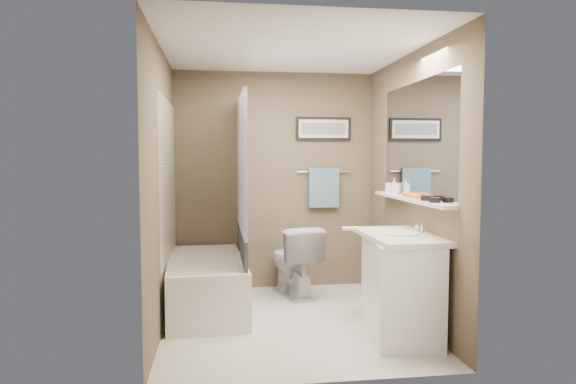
{
  "coord_description": "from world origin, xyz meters",
  "views": [
    {
      "loc": [
        -0.63,
        -4.43,
        1.47
      ],
      "look_at": [
        0.0,
        0.15,
        1.15
      ],
      "focal_mm": 32.0,
      "sensor_mm": 36.0,
      "label": 1
    }
  ],
  "objects": [
    {
      "name": "faucet_spout",
      "position": [
        1.03,
        -0.45,
        0.89
      ],
      "size": [
        0.02,
        0.02,
        0.1
      ],
      "primitive_type": "cylinder",
      "color": "silver",
      "rests_on": "countertop"
    },
    {
      "name": "towel",
      "position": [
        0.55,
        1.2,
        1.12
      ],
      "size": [
        0.34,
        0.05,
        0.44
      ],
      "primitive_type": "cube",
      "color": "#7DA5B6",
      "rests_on": "towel_bar"
    },
    {
      "name": "door",
      "position": [
        0.55,
        -1.24,
        1.0
      ],
      "size": [
        0.8,
        0.02,
        2.0
      ],
      "primitive_type": "cube",
      "color": "silver",
      "rests_on": "wall_front"
    },
    {
      "name": "towel_bar",
      "position": [
        0.55,
        1.22,
        1.3
      ],
      "size": [
        0.6,
        0.02,
        0.02
      ],
      "primitive_type": "cylinder",
      "rotation": [
        0.0,
        1.57,
        0.0
      ],
      "color": "silver",
      "rests_on": "wall_back"
    },
    {
      "name": "vanity",
      "position": [
        0.85,
        -0.45,
        0.4
      ],
      "size": [
        0.61,
        0.96,
        0.8
      ],
      "primitive_type": "cube",
      "rotation": [
        0.0,
        0.0,
        -0.13
      ],
      "color": "white",
      "rests_on": "ground"
    },
    {
      "name": "shelf",
      "position": [
        1.04,
        -0.15,
        1.1
      ],
      "size": [
        0.12,
        1.6,
        0.03
      ],
      "primitive_type": "cube",
      "color": "silver",
      "rests_on": "wall_right"
    },
    {
      "name": "soap_bottle",
      "position": [
        1.04,
        0.25,
        1.19
      ],
      "size": [
        0.07,
        0.07,
        0.15
      ],
      "primitive_type": "imported",
      "rotation": [
        0.0,
        0.0,
        -0.08
      ],
      "color": "#999999",
      "rests_on": "shelf"
    },
    {
      "name": "curtain_upper",
      "position": [
        -0.4,
        0.5,
        1.4
      ],
      "size": [
        0.03,
        1.45,
        1.28
      ],
      "primitive_type": "cube",
      "color": "white",
      "rests_on": "curtain_rod"
    },
    {
      "name": "pink_comb",
      "position": [
        1.04,
        0.03,
        1.12
      ],
      "size": [
        0.04,
        0.16,
        0.01
      ],
      "primitive_type": "cube",
      "rotation": [
        0.0,
        0.0,
        -0.05
      ],
      "color": "#CB7C98",
      "rests_on": "shelf"
    },
    {
      "name": "curtain_lower",
      "position": [
        -0.4,
        0.5,
        0.58
      ],
      "size": [
        0.03,
        1.45,
        0.36
      ],
      "primitive_type": "cube",
      "color": "#28384B",
      "rests_on": "curtain_rod"
    },
    {
      "name": "candle_bowl_far",
      "position": [
        1.04,
        -0.51,
        1.14
      ],
      "size": [
        0.09,
        0.09,
        0.04
      ],
      "primitive_type": "cylinder",
      "color": "black",
      "rests_on": "shelf"
    },
    {
      "name": "wall_back",
      "position": [
        0.0,
        1.23,
        1.2
      ],
      "size": [
        2.2,
        0.04,
        2.4
      ],
      "primitive_type": "cube",
      "color": "brown",
      "rests_on": "ground"
    },
    {
      "name": "hair_brush_front",
      "position": [
        1.04,
        -0.26,
        1.14
      ],
      "size": [
        0.07,
        0.22,
        0.04
      ],
      "primitive_type": "cylinder",
      "rotation": [
        1.57,
        0.0,
        0.12
      ],
      "color": "orange",
      "rests_on": "shelf"
    },
    {
      "name": "wall_front",
      "position": [
        0.0,
        -1.23,
        1.2
      ],
      "size": [
        2.2,
        0.04,
        2.4
      ],
      "primitive_type": "cube",
      "color": "brown",
      "rests_on": "ground"
    },
    {
      "name": "hair_brush_back",
      "position": [
        1.04,
        -0.11,
        1.14
      ],
      "size": [
        0.05,
        0.22,
        0.04
      ],
      "primitive_type": "cylinder",
      "rotation": [
        1.57,
        0.0,
        -0.06
      ],
      "color": "orange",
      "rests_on": "shelf"
    },
    {
      "name": "mirror",
      "position": [
        1.09,
        -0.15,
        1.62
      ],
      "size": [
        0.02,
        1.6,
        1.0
      ],
      "primitive_type": "cube",
      "color": "silver",
      "rests_on": "wall_right"
    },
    {
      "name": "glass_jar",
      "position": [
        1.04,
        0.39,
        1.17
      ],
      "size": [
        0.08,
        0.08,
        0.1
      ],
      "primitive_type": "cylinder",
      "color": "white",
      "rests_on": "shelf"
    },
    {
      "name": "toilet",
      "position": [
        0.16,
        0.86,
        0.38
      ],
      "size": [
        0.58,
        0.81,
        0.75
      ],
      "primitive_type": "imported",
      "rotation": [
        0.0,
        0.0,
        3.38
      ],
      "color": "silver",
      "rests_on": "ground"
    },
    {
      "name": "tile_surround",
      "position": [
        -1.09,
        0.5,
        1.0
      ],
      "size": [
        0.02,
        1.55,
        2.0
      ],
      "primitive_type": "cube",
      "color": "beige",
      "rests_on": "wall_left"
    },
    {
      "name": "faucet_knob",
      "position": [
        1.03,
        -0.35,
        0.87
      ],
      "size": [
        0.05,
        0.05,
        0.05
      ],
      "primitive_type": "sphere",
      "color": "silver",
      "rests_on": "countertop"
    },
    {
      "name": "countertop",
      "position": [
        0.84,
        -0.45,
        0.82
      ],
      "size": [
        0.54,
        0.96,
        0.04
      ],
      "primitive_type": "cube",
      "color": "silver",
      "rests_on": "vanity"
    },
    {
      "name": "sink_basin",
      "position": [
        0.83,
        -0.45,
        0.85
      ],
      "size": [
        0.34,
        0.34,
        0.01
      ],
      "primitive_type": "cylinder",
      "color": "white",
      "rests_on": "countertop"
    },
    {
      "name": "candle_bowl_near",
      "position": [
        1.04,
        -0.67,
        1.14
      ],
      "size": [
        0.09,
        0.09,
        0.04
      ],
      "primitive_type": "cylinder",
      "color": "black",
      "rests_on": "shelf"
    },
    {
      "name": "tub_rim",
      "position": [
        -0.75,
        0.46,
        0.5
      ],
      "size": [
        0.56,
        1.36,
        0.02
      ],
      "primitive_type": "cube",
      "color": "silver",
      "rests_on": "bathtub"
    },
    {
      "name": "art_frame",
      "position": [
        0.55,
        1.23,
        1.78
      ],
      "size": [
        0.62,
        0.02,
        0.26
      ],
      "primitive_type": "cube",
      "color": "black",
      "rests_on": "wall_back"
    },
    {
      "name": "art_mat",
      "position": [
        0.55,
        1.22,
        1.78
      ],
      "size": [
        0.56,
        0.0,
        0.2
      ],
      "primitive_type": "cube",
      "color": "white",
      "rests_on": "art_frame"
    },
    {
      "name": "wall_left",
      "position": [
        -1.08,
        0.0,
        1.2
      ],
      "size": [
        0.04,
        2.5,
        2.4
      ],
      "primitive_type": "cube",
      "color": "brown",
      "rests_on": "ground"
    },
    {
      "name": "bathtub",
      "position": [
        -0.75,
        0.46,
        0.25
      ],
      "size": [
        0.78,
        1.54,
        0.5
      ],
      "primitive_type": "cube",
      "rotation": [
        0.0,
        0.0,
        0.05
      ],
      "color": "white",
      "rests_on": "ground"
    },
    {
      "name": "wall_right",
      "position": [
        1.08,
        0.0,
        1.2
      ],
      "size": [
        0.04,
        2.5,
        2.4
      ],
      "primitive_type": "cube",
      "color": "brown",
      "rests_on": "ground"
    },
    {
      "name": "ceiling",
      "position": [
        0.0,
        0.0,
        2.38
      ],
      "size": [
        2.2,
        2.5,
        0.04
      ],
      "primitive_type": "cube",
      "color": "white",
      "rests_on": "wall_back"
    },
    {
      "name": "ground",
      "position": [
        0.0,
        0.0,
        0.0
      ],
      "size": [
        2.5,
        2.5,
        0.0
      ],
      "primitive_type": "plane",
      "color": "silver",
      "rests_on": "ground"
    },
    {
      "name": "curtain_rod",
      "position": [
        -0.4,
        0.5,
        2.05
      ],
      "size": [
        0.02,
        1.55,
        0.02
      ],
      "primitive_type": "cylinder",
      "rotation": [
        1.57,
        0.0,
        0.0
      ],
      "color": "silver",
      "rests_on": "wall_left"
    },
    {
      "name": "art_image",
      "position": [
        0.55,
        1.22,
        1.78
      ],
      "size": [
        0.5,
        0.0,
        0.13
      ],
      "primitive_type": "cube",
      "color": "#595959",
      "rests_on": "art_mat"
    },
    {
      "name": "door_handle",
      "position": [
        0.22,
        -1.19,
        1.0
      ],
      "size": [
        0.1,
        0.02,
        0.02
      ],
      "primitive_type": "cylinder",
      "rotation": [
        0.0,
        1.57,
        0.0
      ],
      "color": "silver",
      "rests_on": "door"
    }
  ]
}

